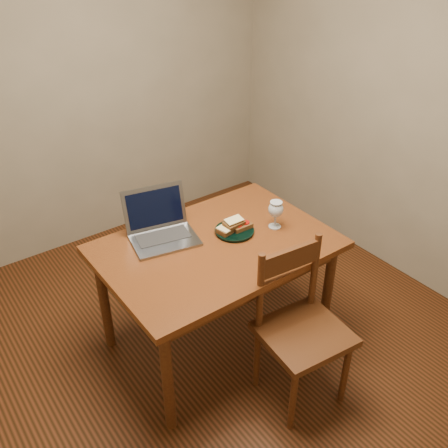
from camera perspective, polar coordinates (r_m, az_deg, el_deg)
floor at (r=3.30m, az=-1.63°, el=-13.28°), size 3.20×3.20×0.02m
back_wall at (r=3.90m, az=-16.17°, el=15.51°), size 3.20×0.02×2.60m
right_wall at (r=3.63m, az=19.96°, el=13.69°), size 0.02×3.20×2.60m
table at (r=2.87m, az=-0.85°, el=-3.70°), size 1.30×0.90×0.74m
chair at (r=2.70m, az=8.89°, el=-11.09°), size 0.48×0.46×0.47m
plate at (r=2.92m, az=1.20°, el=-0.82°), size 0.23×0.23×0.02m
sandwich_cheese at (r=2.89m, az=0.47°, el=-0.47°), size 0.14×0.10×0.04m
sandwich_tomato at (r=2.92m, az=2.03°, el=-0.16°), size 0.12×0.07×0.04m
sandwich_top at (r=2.89m, az=1.15°, el=0.15°), size 0.13×0.08×0.04m
milk_glass at (r=2.95m, az=5.91°, el=1.09°), size 0.09×0.09×0.17m
laptop at (r=2.89m, az=-7.32°, el=-0.08°), size 0.43×0.40×0.27m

